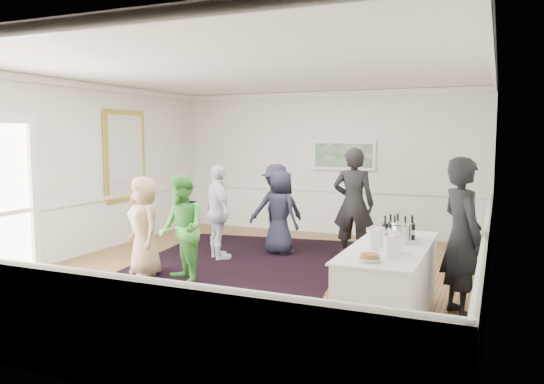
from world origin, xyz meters
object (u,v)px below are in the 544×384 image
at_px(serving_table, 389,284).
at_px(guest_tan, 144,226).
at_px(guest_green, 182,229).
at_px(guest_navy, 280,212).
at_px(nut_bowl, 370,258).
at_px(guest_dark_b, 353,204).
at_px(ice_bucket, 401,233).
at_px(guest_lilac, 218,212).
at_px(guest_dark_a, 276,207).
at_px(bartender, 462,237).

distance_m(serving_table, guest_tan, 4.03).
relative_size(guest_green, guest_navy, 1.04).
height_order(guest_tan, nut_bowl, guest_tan).
bearing_deg(guest_navy, guest_dark_b, -150.41).
xyz_separation_m(guest_green, ice_bucket, (3.27, -0.25, 0.22)).
bearing_deg(guest_lilac, ice_bucket, -165.07).
bearing_deg(guest_dark_a, serving_table, 86.68).
relative_size(guest_lilac, ice_bucket, 6.53).
distance_m(bartender, guest_dark_a, 4.50).
bearing_deg(guest_navy, guest_green, 101.90).
bearing_deg(guest_dark_a, guest_tan, 23.64).
bearing_deg(guest_lilac, bartender, -156.47).
bearing_deg(nut_bowl, guest_tan, 159.12).
distance_m(serving_table, guest_green, 3.24).
bearing_deg(ice_bucket, serving_table, -109.16).
bearing_deg(guest_green, ice_bucket, 34.55).
height_order(bartender, guest_lilac, bartender).
height_order(bartender, nut_bowl, bartender).
bearing_deg(guest_dark_a, bartender, 99.35).
distance_m(guest_tan, guest_navy, 2.66).
bearing_deg(guest_dark_b, serving_table, 107.15).
bearing_deg(guest_green, serving_table, 30.17).
distance_m(bartender, guest_tan, 4.72).
height_order(guest_dark_a, guest_navy, guest_dark_a).
xyz_separation_m(guest_tan, ice_bucket, (4.05, -0.40, 0.25)).
height_order(guest_lilac, nut_bowl, guest_lilac).
bearing_deg(nut_bowl, serving_table, 87.22).
xyz_separation_m(guest_dark_a, nut_bowl, (2.80, -4.20, 0.13)).
relative_size(serving_table, nut_bowl, 9.89).
height_order(guest_dark_b, nut_bowl, guest_dark_b).
height_order(serving_table, guest_green, guest_green).
relative_size(guest_tan, ice_bucket, 6.06).
relative_size(bartender, nut_bowl, 8.49).
bearing_deg(guest_tan, nut_bowl, 10.53).
bearing_deg(guest_navy, guest_dark_a, -33.34).
relative_size(serving_table, guest_lilac, 1.34).
relative_size(serving_table, guest_navy, 1.45).
height_order(guest_dark_b, ice_bucket, guest_dark_b).
distance_m(serving_table, bartender, 1.11).
bearing_deg(guest_green, bartender, 41.07).
bearing_deg(nut_bowl, guest_dark_a, 123.71).
bearing_deg(serving_table, guest_dark_a, 130.40).
xyz_separation_m(guest_lilac, guest_dark_b, (2.21, 0.94, 0.15)).
height_order(bartender, guest_dark_b, guest_dark_b).
relative_size(serving_table, guest_dark_a, 1.37).
distance_m(guest_dark_b, nut_bowl, 4.04).
bearing_deg(guest_green, nut_bowl, 15.71).
distance_m(serving_table, guest_lilac, 4.02).
xyz_separation_m(guest_dark_a, guest_navy, (0.26, -0.43, -0.04)).
xyz_separation_m(guest_navy, ice_bucket, (2.67, -2.67, 0.25)).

